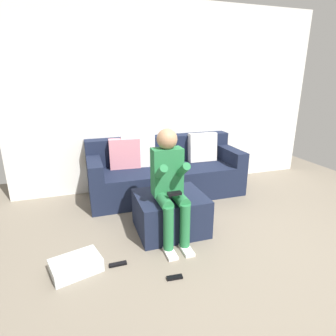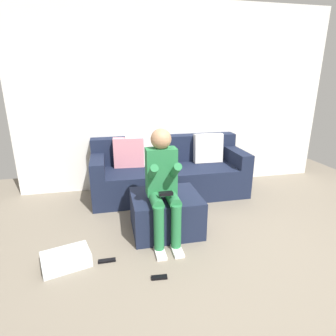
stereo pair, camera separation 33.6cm
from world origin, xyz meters
name	(u,v)px [view 1 (the left image)]	position (x,y,z in m)	size (l,w,h in m)	color
ground_plane	(254,270)	(0.00, 0.00, 0.00)	(6.33, 6.33, 0.00)	slate
wall_back	(171,99)	(0.00, 2.40, 1.37)	(4.87, 0.10, 2.75)	silver
couch_sectional	(165,172)	(-0.24, 1.98, 0.34)	(2.24, 0.85, 0.91)	#192138
ottoman	(170,213)	(-0.51, 0.92, 0.22)	(0.76, 0.66, 0.43)	#192138
person_seated	(170,181)	(-0.57, 0.74, 0.67)	(0.32, 0.59, 1.20)	#26723F
storage_bin	(76,265)	(-1.55, 0.48, 0.06)	(0.43, 0.28, 0.13)	silver
remote_near_ottoman	(175,277)	(-0.74, 0.12, 0.01)	(0.14, 0.05, 0.02)	black
remote_by_storage_bin	(118,264)	(-1.18, 0.45, 0.01)	(0.16, 0.05, 0.02)	black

